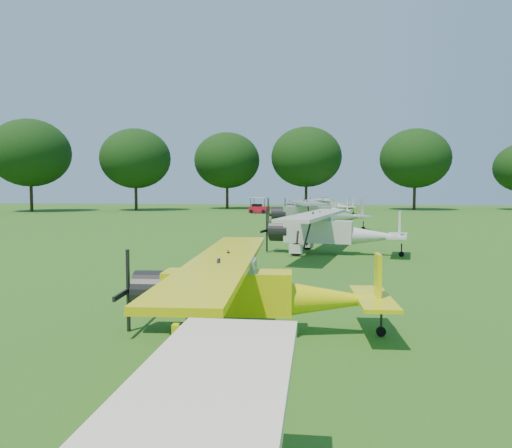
{
  "coord_description": "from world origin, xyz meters",
  "views": [
    {
      "loc": [
        1.66,
        -22.15,
        3.13
      ],
      "look_at": [
        -1.99,
        2.34,
        1.4
      ],
      "focal_mm": 35.0,
      "sensor_mm": 36.0,
      "label": 1
    }
  ],
  "objects_px": {
    "aircraft_4": "(314,212)",
    "aircraft_6": "(328,204)",
    "aircraft_5": "(315,207)",
    "golf_cart": "(259,208)",
    "aircraft_3": "(329,228)",
    "aircraft_7": "(329,202)",
    "aircraft_2": "(248,285)"
  },
  "relations": [
    {
      "from": "aircraft_2",
      "to": "aircraft_5",
      "type": "distance_m",
      "value": 41.27
    },
    {
      "from": "aircraft_2",
      "to": "golf_cart",
      "type": "relative_size",
      "value": 3.42
    },
    {
      "from": "aircraft_2",
      "to": "aircraft_3",
      "type": "bearing_deg",
      "value": 78.6
    },
    {
      "from": "aircraft_3",
      "to": "aircraft_7",
      "type": "distance_m",
      "value": 51.81
    },
    {
      "from": "aircraft_3",
      "to": "aircraft_7",
      "type": "relative_size",
      "value": 1.11
    },
    {
      "from": "golf_cart",
      "to": "aircraft_4",
      "type": "bearing_deg",
      "value": -60.37
    },
    {
      "from": "aircraft_5",
      "to": "golf_cart",
      "type": "distance_m",
      "value": 14.65
    },
    {
      "from": "aircraft_4",
      "to": "aircraft_5",
      "type": "bearing_deg",
      "value": 81.97
    },
    {
      "from": "aircraft_3",
      "to": "golf_cart",
      "type": "bearing_deg",
      "value": 111.91
    },
    {
      "from": "aircraft_2",
      "to": "aircraft_6",
      "type": "relative_size",
      "value": 0.88
    },
    {
      "from": "aircraft_2",
      "to": "aircraft_7",
      "type": "xyz_separation_m",
      "value": [
        1.59,
        65.55,
        0.08
      ]
    },
    {
      "from": "aircraft_3",
      "to": "golf_cart",
      "type": "relative_size",
      "value": 4.06
    },
    {
      "from": "aircraft_3",
      "to": "aircraft_4",
      "type": "distance_m",
      "value": 14.14
    },
    {
      "from": "aircraft_6",
      "to": "golf_cart",
      "type": "distance_m",
      "value": 8.9
    },
    {
      "from": "aircraft_7",
      "to": "golf_cart",
      "type": "height_order",
      "value": "golf_cart"
    },
    {
      "from": "aircraft_6",
      "to": "golf_cart",
      "type": "bearing_deg",
      "value": 174.62
    },
    {
      "from": "aircraft_7",
      "to": "golf_cart",
      "type": "xyz_separation_m",
      "value": [
        -9.05,
        -11.81,
        -0.44
      ]
    },
    {
      "from": "aircraft_5",
      "to": "golf_cart",
      "type": "xyz_separation_m",
      "value": [
        -7.66,
        12.47,
        -0.57
      ]
    },
    {
      "from": "aircraft_4",
      "to": "aircraft_7",
      "type": "xyz_separation_m",
      "value": [
        1.04,
        37.71,
        -0.27
      ]
    },
    {
      "from": "aircraft_4",
      "to": "aircraft_5",
      "type": "distance_m",
      "value": 13.43
    },
    {
      "from": "aircraft_3",
      "to": "aircraft_6",
      "type": "distance_m",
      "value": 39.7
    },
    {
      "from": "aircraft_6",
      "to": "golf_cart",
      "type": "xyz_separation_m",
      "value": [
        -8.88,
        0.29,
        -0.5
      ]
    },
    {
      "from": "aircraft_5",
      "to": "aircraft_7",
      "type": "relative_size",
      "value": 1.12
    },
    {
      "from": "aircraft_4",
      "to": "aircraft_5",
      "type": "height_order",
      "value": "aircraft_4"
    },
    {
      "from": "aircraft_5",
      "to": "golf_cart",
      "type": "bearing_deg",
      "value": 129.01
    },
    {
      "from": "aircraft_4",
      "to": "aircraft_6",
      "type": "xyz_separation_m",
      "value": [
        0.88,
        25.61,
        -0.2
      ]
    },
    {
      "from": "aircraft_5",
      "to": "aircraft_4",
      "type": "bearing_deg",
      "value": -81.06
    },
    {
      "from": "aircraft_5",
      "to": "aircraft_7",
      "type": "distance_m",
      "value": 24.32
    },
    {
      "from": "aircraft_3",
      "to": "aircraft_4",
      "type": "xyz_separation_m",
      "value": [
        -1.16,
        14.1,
        0.15
      ]
    },
    {
      "from": "aircraft_5",
      "to": "aircraft_6",
      "type": "distance_m",
      "value": 12.24
    },
    {
      "from": "aircraft_3",
      "to": "aircraft_6",
      "type": "relative_size",
      "value": 1.05
    },
    {
      "from": "golf_cart",
      "to": "aircraft_7",
      "type": "bearing_deg",
      "value": 64.99
    }
  ]
}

